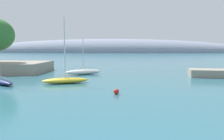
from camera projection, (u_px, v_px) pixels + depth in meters
shore_outcrop at (3, 67)px, 50.19m from camera, size 18.97×12.56×2.19m
distant_ridge at (108, 52)px, 256.03m from camera, size 323.25×52.94×30.56m
sailboat_white_near_shore at (83, 72)px, 45.18m from camera, size 7.38×5.07×7.25m
sailboat_navy_mid_mooring at (0, 81)px, 33.39m from camera, size 6.93×5.84×10.47m
sailboat_yellow_outer_mooring at (65, 80)px, 34.14m from camera, size 7.17×4.28×9.87m
mooring_buoy_red at (116, 92)px, 26.03m from camera, size 0.64×0.64×0.64m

